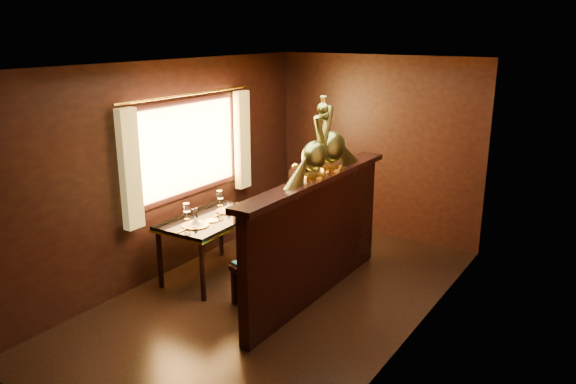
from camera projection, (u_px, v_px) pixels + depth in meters
The scene contains 8 objects.
ground at pixel (276, 299), 6.11m from camera, with size 5.00×5.00×0.00m, color black.
room_shell at pixel (269, 156), 5.73m from camera, with size 3.04×5.04×2.52m.
partition at pixel (316, 235), 5.98m from camera, with size 0.26×2.70×1.36m.
dining_table at pixel (211, 223), 6.50m from camera, with size 0.79×1.27×0.94m.
chair_left at pixel (264, 252), 5.72m from camera, with size 0.55×0.57×1.24m.
chair_right at pixel (301, 213), 6.68m from camera, with size 0.56×0.58×1.38m.
peacock_left at pixel (314, 143), 5.64m from camera, with size 0.23×0.62×0.74m, color #1A4F2C, non-canonical shape.
peacock_right at pixel (332, 133), 5.92m from camera, with size 0.26×0.69×0.82m, color #1A4F2C, non-canonical shape.
Camera 1 is at (3.13, -4.57, 2.83)m, focal length 35.00 mm.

